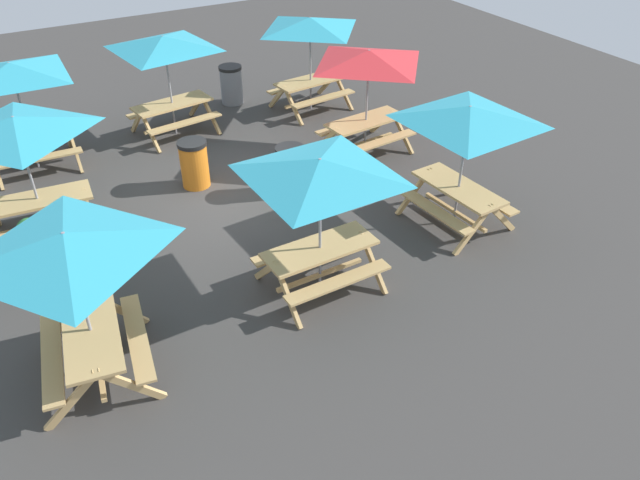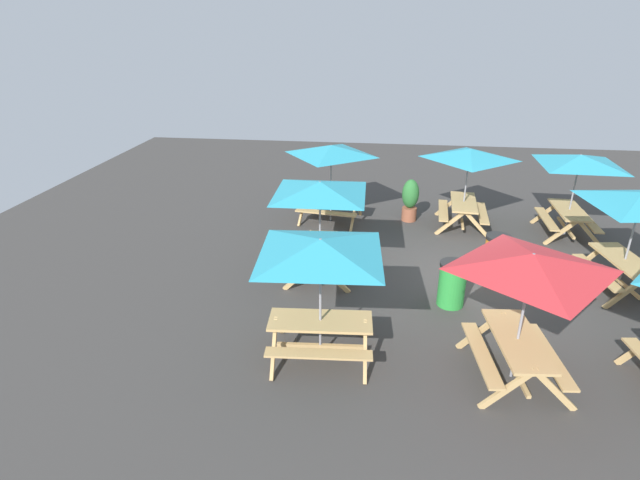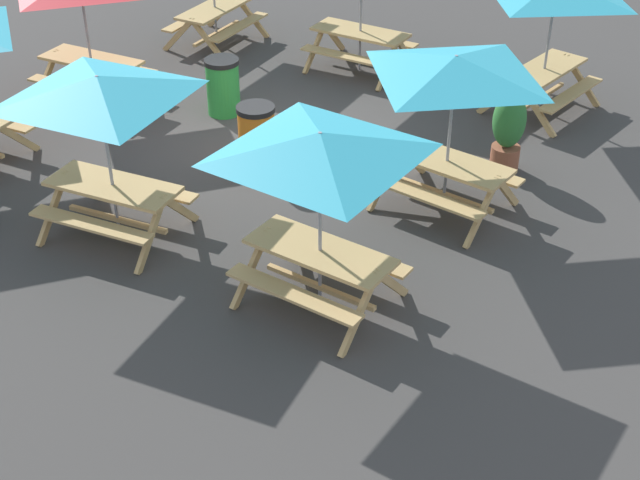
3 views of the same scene
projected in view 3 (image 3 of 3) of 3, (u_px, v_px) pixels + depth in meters
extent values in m
plane|color=#3D3A38|center=(266.00, 142.00, 14.46)|extent=(27.76, 27.76, 0.00)
cube|color=tan|center=(320.00, 251.00, 10.50)|extent=(1.82, 0.76, 0.05)
cube|color=tan|center=(293.00, 294.00, 10.28)|extent=(1.81, 0.32, 0.04)
cube|color=tan|center=(345.00, 250.00, 11.04)|extent=(1.81, 0.32, 0.04)
cube|color=tan|center=(250.00, 270.00, 10.82)|extent=(0.08, 0.80, 0.81)
cube|color=tan|center=(286.00, 243.00, 11.32)|extent=(0.08, 0.80, 0.81)
cube|color=tan|center=(359.00, 315.00, 10.09)|extent=(0.08, 0.80, 0.81)
cube|color=tan|center=(391.00, 283.00, 10.59)|extent=(0.08, 0.80, 0.81)
cube|color=tan|center=(320.00, 287.00, 10.79)|extent=(1.56, 0.12, 0.06)
cylinder|color=gray|center=(320.00, 222.00, 10.27)|extent=(0.04, 0.04, 2.30)
pyramid|color=teal|center=(320.00, 144.00, 9.72)|extent=(2.83, 2.83, 0.28)
cube|color=tan|center=(360.00, 32.00, 16.56)|extent=(1.82, 0.74, 0.05)
cube|color=tan|center=(345.00, 56.00, 16.33)|extent=(1.81, 0.30, 0.04)
cube|color=tan|center=(374.00, 38.00, 17.12)|extent=(1.81, 0.30, 0.04)
cube|color=tan|center=(314.00, 49.00, 16.84)|extent=(0.08, 0.80, 0.81)
cube|color=tan|center=(334.00, 37.00, 17.37)|extent=(0.08, 0.80, 0.81)
cube|color=tan|center=(388.00, 66.00, 16.17)|extent=(0.08, 0.80, 0.81)
cube|color=tan|center=(406.00, 53.00, 16.69)|extent=(0.08, 0.80, 0.81)
cube|color=tan|center=(360.00, 58.00, 16.85)|extent=(1.56, 0.11, 0.06)
cylinder|color=gray|center=(361.00, 10.00, 16.34)|extent=(0.04, 0.04, 2.30)
cube|color=tan|center=(113.00, 186.00, 11.79)|extent=(1.88, 0.95, 0.05)
cube|color=tan|center=(91.00, 225.00, 11.53)|extent=(1.82, 0.52, 0.04)
cube|color=tan|center=(139.00, 186.00, 12.37)|extent=(1.82, 0.52, 0.04)
cube|color=tan|center=(52.00, 210.00, 11.98)|extent=(0.17, 0.80, 0.81)
cube|color=tan|center=(85.00, 185.00, 12.54)|extent=(0.17, 0.80, 0.81)
cube|color=tan|center=(150.00, 236.00, 11.45)|extent=(0.17, 0.80, 0.81)
cube|color=tan|center=(180.00, 209.00, 12.00)|extent=(0.17, 0.80, 0.81)
cube|color=tan|center=(118.00, 219.00, 12.07)|extent=(1.55, 0.29, 0.06)
cylinder|color=gray|center=(109.00, 159.00, 11.56)|extent=(0.04, 0.04, 2.30)
pyramid|color=teal|center=(98.00, 86.00, 11.00)|extent=(2.80, 2.80, 0.28)
cube|color=tan|center=(215.00, 8.00, 17.68)|extent=(0.82, 1.84, 0.05)
cube|color=tan|center=(239.00, 27.00, 17.62)|extent=(0.38, 1.81, 0.04)
cube|color=tan|center=(193.00, 18.00, 18.06)|extent=(0.38, 1.81, 0.04)
cube|color=tan|center=(209.00, 42.00, 17.16)|extent=(0.80, 0.11, 0.81)
cube|color=tan|center=(178.00, 35.00, 17.45)|extent=(0.80, 0.11, 0.81)
cube|color=tan|center=(252.00, 17.00, 18.31)|extent=(0.80, 0.11, 0.81)
cube|color=tan|center=(222.00, 12.00, 18.60)|extent=(0.80, 0.11, 0.81)
cube|color=tan|center=(216.00, 33.00, 17.96)|extent=(0.18, 1.56, 0.06)
cube|color=tan|center=(447.00, 162.00, 12.34)|extent=(1.85, 0.85, 0.05)
cube|color=tan|center=(425.00, 196.00, 12.14)|extent=(1.82, 0.41, 0.04)
cube|color=tan|center=(465.00, 165.00, 12.87)|extent=(1.82, 0.41, 0.04)
cube|color=tan|center=(385.00, 179.00, 12.70)|extent=(0.13, 0.80, 0.81)
cube|color=tan|center=(412.00, 159.00, 13.18)|extent=(0.13, 0.80, 0.81)
cube|color=tan|center=(481.00, 214.00, 11.91)|extent=(0.13, 0.80, 0.81)
cube|color=tan|center=(507.00, 192.00, 12.39)|extent=(0.13, 0.80, 0.81)
cube|color=tan|center=(444.00, 194.00, 12.63)|extent=(1.56, 0.20, 0.06)
cylinder|color=gray|center=(449.00, 135.00, 12.11)|extent=(0.04, 0.04, 2.30)
pyramid|color=teal|center=(456.00, 66.00, 11.56)|extent=(2.16, 2.16, 0.28)
cube|color=tan|center=(18.00, 138.00, 13.76)|extent=(0.15, 0.80, 0.81)
cube|color=tan|center=(91.00, 60.00, 15.43)|extent=(1.86, 0.87, 0.05)
cube|color=tan|center=(73.00, 87.00, 15.18)|extent=(1.82, 0.43, 0.04)
cube|color=tan|center=(113.00, 65.00, 16.00)|extent=(1.82, 0.43, 0.04)
cube|color=tan|center=(46.00, 79.00, 15.66)|extent=(0.14, 0.80, 0.81)
cube|color=tan|center=(73.00, 65.00, 16.20)|extent=(0.14, 0.80, 0.81)
cube|color=tan|center=(117.00, 96.00, 15.07)|extent=(0.14, 0.80, 0.81)
cube|color=tan|center=(143.00, 80.00, 15.61)|extent=(0.14, 0.80, 0.81)
cube|color=tan|center=(95.00, 88.00, 15.72)|extent=(1.56, 0.22, 0.06)
cylinder|color=gray|center=(88.00, 37.00, 15.21)|extent=(0.04, 0.04, 2.30)
cube|color=tan|center=(544.00, 70.00, 15.07)|extent=(0.96, 1.88, 0.05)
cube|color=tan|center=(571.00, 94.00, 14.93)|extent=(0.52, 1.82, 0.04)
cube|color=tan|center=(514.00, 77.00, 15.53)|extent=(0.52, 1.82, 0.04)
cube|color=tan|center=(537.00, 111.00, 14.58)|extent=(0.80, 0.18, 0.81)
cube|color=tan|center=(499.00, 98.00, 14.98)|extent=(0.80, 0.18, 0.81)
cube|color=tan|center=(582.00, 82.00, 15.57)|extent=(0.80, 0.18, 0.81)
cube|color=tan|center=(545.00, 71.00, 15.97)|extent=(0.80, 0.18, 0.81)
cube|color=tan|center=(540.00, 98.00, 15.36)|extent=(0.30, 1.55, 0.06)
cylinder|color=gray|center=(548.00, 47.00, 14.84)|extent=(0.04, 0.04, 2.30)
cylinder|color=orange|center=(257.00, 138.00, 13.58)|extent=(0.56, 0.56, 0.90)
cylinder|color=black|center=(255.00, 109.00, 13.31)|extent=(0.59, 0.59, 0.08)
cylinder|color=green|center=(223.00, 89.00, 15.12)|extent=(0.56, 0.56, 0.90)
cylinder|color=black|center=(221.00, 61.00, 14.85)|extent=(0.59, 0.59, 0.08)
cylinder|color=#935138|center=(505.00, 158.00, 13.57)|extent=(0.44, 0.44, 0.40)
ellipsoid|color=#2D7233|center=(509.00, 120.00, 13.22)|extent=(0.50, 0.50, 0.87)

